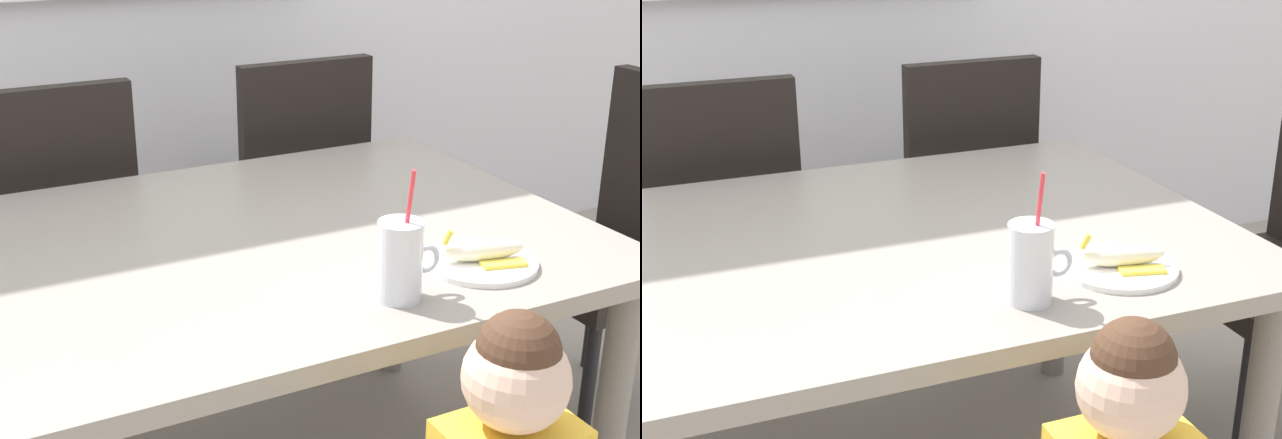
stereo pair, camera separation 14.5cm
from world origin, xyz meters
TOP-DOWN VIEW (x-y plane):
  - dining_table at (0.00, 0.00)m, footprint 1.36×1.07m
  - dining_chair_left at (-0.33, 0.76)m, footprint 0.44×0.44m
  - dining_chair_right at (0.40, 0.77)m, footprint 0.44×0.45m
  - milk_cup at (0.08, -0.39)m, footprint 0.13×0.08m
  - snack_plate at (0.30, -0.34)m, footprint 0.23×0.23m
  - peeled_banana at (0.31, -0.34)m, footprint 0.18×0.13m

SIDE VIEW (x-z plane):
  - dining_chair_left at x=-0.33m, z-range 0.06..1.02m
  - dining_chair_right at x=0.40m, z-range 0.06..1.02m
  - dining_table at x=0.00m, z-range 0.28..1.00m
  - snack_plate at x=0.30m, z-range 0.73..0.74m
  - peeled_banana at x=0.31m, z-range 0.72..0.79m
  - milk_cup at x=0.08m, z-range 0.67..0.92m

